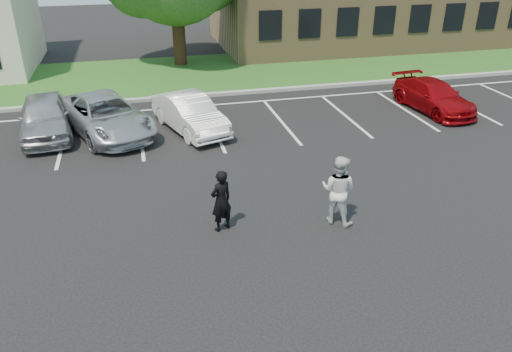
{
  "coord_description": "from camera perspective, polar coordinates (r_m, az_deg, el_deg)",
  "views": [
    {
      "loc": [
        -2.82,
        -10.3,
        7.09
      ],
      "look_at": [
        0.0,
        1.0,
        1.25
      ],
      "focal_mm": 35.0,
      "sensor_mm": 36.0,
      "label": 1
    }
  ],
  "objects": [
    {
      "name": "ground_plane",
      "position": [
        12.82,
        1.09,
        -6.96
      ],
      "size": [
        90.0,
        90.0,
        0.0
      ],
      "primitive_type": "plane",
      "color": "black",
      "rests_on": "ground"
    },
    {
      "name": "curb",
      "position": [
        23.54,
        -6.59,
        9.13
      ],
      "size": [
        40.0,
        0.3,
        0.15
      ],
      "primitive_type": "cube",
      "color": "gray",
      "rests_on": "ground"
    },
    {
      "name": "grass_strip",
      "position": [
        27.37,
        -7.8,
        11.47
      ],
      "size": [
        44.0,
        8.0,
        0.08
      ],
      "primitive_type": "cube",
      "color": "#1E5116",
      "rests_on": "ground"
    },
    {
      "name": "stall_lines",
      "position": [
        20.94,
        -1.57,
        6.85
      ],
      "size": [
        34.0,
        5.36,
        0.01
      ],
      "color": "silver",
      "rests_on": "ground"
    },
    {
      "name": "man_black_suit",
      "position": [
        12.73,
        -4.0,
        -2.84
      ],
      "size": [
        0.73,
        0.63,
        1.68
      ],
      "primitive_type": "imported",
      "rotation": [
        0.0,
        0.0,
        3.59
      ],
      "color": "black",
      "rests_on": "ground"
    },
    {
      "name": "man_white_shirt",
      "position": [
        13.14,
        9.39,
        -1.6
      ],
      "size": [
        1.17,
        1.15,
        1.91
      ],
      "primitive_type": "imported",
      "rotation": [
        0.0,
        0.0,
        2.41
      ],
      "color": "silver",
      "rests_on": "ground"
    },
    {
      "name": "car_silver_west",
      "position": [
        20.28,
        -22.99,
        6.27
      ],
      "size": [
        2.26,
        4.57,
        1.5
      ],
      "primitive_type": "imported",
      "rotation": [
        0.0,
        0.0,
        0.12
      ],
      "color": "#AEAEB2",
      "rests_on": "ground"
    },
    {
      "name": "car_silver_minivan",
      "position": [
        19.72,
        -16.79,
        6.63
      ],
      "size": [
        4.16,
        5.7,
        1.44
      ],
      "primitive_type": "imported",
      "rotation": [
        0.0,
        0.0,
        0.38
      ],
      "color": "#B2B5BA",
      "rests_on": "ground"
    },
    {
      "name": "car_white_sedan",
      "position": [
        19.36,
        -7.57,
        7.1
      ],
      "size": [
        2.71,
        4.44,
        1.38
      ],
      "primitive_type": "imported",
      "rotation": [
        0.0,
        0.0,
        0.32
      ],
      "color": "white",
      "rests_on": "ground"
    },
    {
      "name": "car_red_compact",
      "position": [
        22.75,
        19.64,
        8.58
      ],
      "size": [
        2.18,
        4.45,
        1.25
      ],
      "primitive_type": "imported",
      "rotation": [
        0.0,
        0.0,
        0.1
      ],
      "color": "#8D050A",
      "rests_on": "ground"
    }
  ]
}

